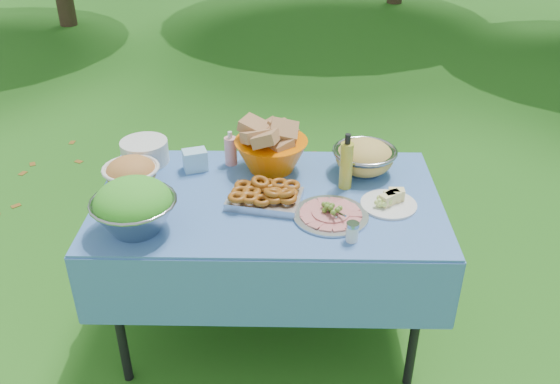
{
  "coord_description": "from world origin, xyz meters",
  "views": [
    {
      "loc": [
        0.09,
        -2.15,
        2.07
      ],
      "look_at": [
        0.05,
        0.0,
        0.79
      ],
      "focal_mm": 38.0,
      "sensor_mm": 36.0,
      "label": 1
    }
  ],
  "objects_px": {
    "picnic_table": "(269,268)",
    "oil_bottle": "(346,161)",
    "bread_bowl": "(271,147)",
    "salad_bowl": "(134,207)",
    "charcuterie_platter": "(331,209)",
    "plate_stack": "(145,152)",
    "pasta_bowl_steel": "(364,157)"
  },
  "relations": [
    {
      "from": "bread_bowl",
      "to": "charcuterie_platter",
      "type": "height_order",
      "value": "bread_bowl"
    },
    {
      "from": "pasta_bowl_steel",
      "to": "oil_bottle",
      "type": "distance_m",
      "value": 0.18
    },
    {
      "from": "plate_stack",
      "to": "pasta_bowl_steel",
      "type": "distance_m",
      "value": 1.02
    },
    {
      "from": "salad_bowl",
      "to": "pasta_bowl_steel",
      "type": "distance_m",
      "value": 1.05
    },
    {
      "from": "picnic_table",
      "to": "plate_stack",
      "type": "relative_size",
      "value": 6.63
    },
    {
      "from": "charcuterie_platter",
      "to": "pasta_bowl_steel",
      "type": "bearing_deg",
      "value": 65.98
    },
    {
      "from": "bread_bowl",
      "to": "oil_bottle",
      "type": "xyz_separation_m",
      "value": [
        0.33,
        -0.16,
        0.02
      ]
    },
    {
      "from": "pasta_bowl_steel",
      "to": "oil_bottle",
      "type": "xyz_separation_m",
      "value": [
        -0.1,
        -0.14,
        0.05
      ]
    },
    {
      "from": "salad_bowl",
      "to": "plate_stack",
      "type": "xyz_separation_m",
      "value": [
        -0.09,
        0.57,
        -0.05
      ]
    },
    {
      "from": "charcuterie_platter",
      "to": "picnic_table",
      "type": "bearing_deg",
      "value": 150.18
    },
    {
      "from": "picnic_table",
      "to": "oil_bottle",
      "type": "xyz_separation_m",
      "value": [
        0.33,
        0.09,
        0.51
      ]
    },
    {
      "from": "plate_stack",
      "to": "oil_bottle",
      "type": "xyz_separation_m",
      "value": [
        0.92,
        -0.22,
        0.07
      ]
    },
    {
      "from": "plate_stack",
      "to": "pasta_bowl_steel",
      "type": "xyz_separation_m",
      "value": [
        1.02,
        -0.07,
        0.02
      ]
    },
    {
      "from": "pasta_bowl_steel",
      "to": "charcuterie_platter",
      "type": "bearing_deg",
      "value": -114.02
    },
    {
      "from": "charcuterie_platter",
      "to": "oil_bottle",
      "type": "relative_size",
      "value": 1.21
    },
    {
      "from": "bread_bowl",
      "to": "pasta_bowl_steel",
      "type": "relative_size",
      "value": 1.16
    },
    {
      "from": "picnic_table",
      "to": "oil_bottle",
      "type": "height_order",
      "value": "oil_bottle"
    },
    {
      "from": "picnic_table",
      "to": "plate_stack",
      "type": "distance_m",
      "value": 0.8
    },
    {
      "from": "salad_bowl",
      "to": "oil_bottle",
      "type": "relative_size",
      "value": 1.28
    },
    {
      "from": "bread_bowl",
      "to": "salad_bowl",
      "type": "bearing_deg",
      "value": -134.92
    },
    {
      "from": "plate_stack",
      "to": "charcuterie_platter",
      "type": "relative_size",
      "value": 0.72
    },
    {
      "from": "salad_bowl",
      "to": "charcuterie_platter",
      "type": "distance_m",
      "value": 0.77
    },
    {
      "from": "salad_bowl",
      "to": "charcuterie_platter",
      "type": "relative_size",
      "value": 1.06
    },
    {
      "from": "salad_bowl",
      "to": "oil_bottle",
      "type": "bearing_deg",
      "value": 22.65
    },
    {
      "from": "pasta_bowl_steel",
      "to": "charcuterie_platter",
      "type": "height_order",
      "value": "pasta_bowl_steel"
    },
    {
      "from": "picnic_table",
      "to": "plate_stack",
      "type": "bearing_deg",
      "value": 152.32
    },
    {
      "from": "picnic_table",
      "to": "charcuterie_platter",
      "type": "xyz_separation_m",
      "value": [
        0.26,
        -0.15,
        0.42
      ]
    },
    {
      "from": "oil_bottle",
      "to": "bread_bowl",
      "type": "bearing_deg",
      "value": 153.87
    },
    {
      "from": "picnic_table",
      "to": "pasta_bowl_steel",
      "type": "relative_size",
      "value": 5.1
    },
    {
      "from": "pasta_bowl_steel",
      "to": "charcuterie_platter",
      "type": "distance_m",
      "value": 0.42
    },
    {
      "from": "picnic_table",
      "to": "charcuterie_platter",
      "type": "height_order",
      "value": "charcuterie_platter"
    },
    {
      "from": "salad_bowl",
      "to": "charcuterie_platter",
      "type": "bearing_deg",
      "value": 8.16
    }
  ]
}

